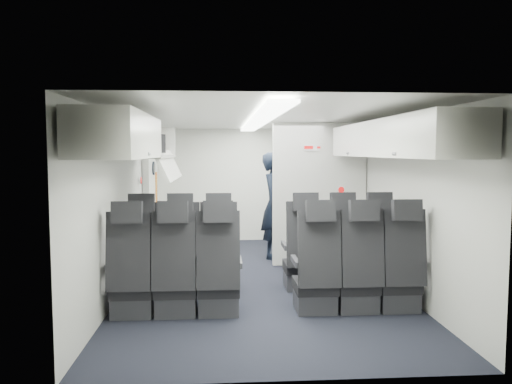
{
  "coord_description": "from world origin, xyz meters",
  "views": [
    {
      "loc": [
        -0.48,
        -6.59,
        1.72
      ],
      "look_at": [
        0.0,
        0.4,
        1.15
      ],
      "focal_mm": 35.0,
      "sensor_mm": 36.0,
      "label": 1
    }
  ],
  "objects": [
    {
      "name": "flight_attendant",
      "position": [
        0.37,
        1.37,
        0.85
      ],
      "size": [
        0.59,
        0.72,
        1.71
      ],
      "primitive_type": "imported",
      "rotation": [
        0.0,
        0.0,
        1.23
      ],
      "color": "black",
      "rests_on": "ground"
    },
    {
      "name": "overhead_bin_right_front",
      "position": [
        1.4,
        -0.25,
        1.86
      ],
      "size": [
        0.53,
        1.7,
        0.4
      ],
      "color": "white",
      "rests_on": "cabin_shell"
    },
    {
      "name": "galley_unit",
      "position": [
        0.95,
        2.72,
        0.95
      ],
      "size": [
        0.85,
        0.52,
        1.9
      ],
      "color": "#939399",
      "rests_on": "cabin_shell"
    },
    {
      "name": "overhead_bin_right_rear",
      "position": [
        1.4,
        -2.0,
        1.86
      ],
      "size": [
        0.53,
        1.8,
        0.4
      ],
      "color": "white",
      "rests_on": "cabin_shell"
    },
    {
      "name": "boarding_door",
      "position": [
        -1.64,
        1.55,
        0.95
      ],
      "size": [
        0.12,
        1.27,
        1.86
      ],
      "color": "silver",
      "rests_on": "cabin_shell"
    },
    {
      "name": "seat_row_mid",
      "position": [
        -0.0,
        -1.43,
        0.4
      ],
      "size": [
        3.33,
        0.56,
        1.24
      ],
      "color": "black",
      "rests_on": "cabin_shell"
    },
    {
      "name": "seat_row_front",
      "position": [
        -0.0,
        -0.53,
        0.4
      ],
      "size": [
        3.33,
        0.56,
        1.24
      ],
      "color": "black",
      "rests_on": "cabin_shell"
    },
    {
      "name": "cabin_shell",
      "position": [
        0.0,
        0.0,
        1.12
      ],
      "size": [
        3.41,
        6.01,
        2.16
      ],
      "color": "black",
      "rests_on": "ground"
    },
    {
      "name": "overhead_bin_left_front_open",
      "position": [
        -1.44,
        -0.25,
        1.74
      ],
      "size": [
        0.64,
        1.7,
        0.72
      ],
      "color": "#9E9E93",
      "rests_on": "cabin_shell"
    },
    {
      "name": "overhead_bin_left_rear",
      "position": [
        -1.4,
        -2.0,
        1.86
      ],
      "size": [
        0.53,
        1.8,
        0.4
      ],
      "color": "white",
      "rests_on": "cabin_shell"
    },
    {
      "name": "bulkhead_partition",
      "position": [
        0.98,
        0.8,
        1.08
      ],
      "size": [
        1.4,
        0.15,
        2.13
      ],
      "color": "silver",
      "rests_on": "cabin_shell"
    },
    {
      "name": "papers",
      "position": [
        0.56,
        1.32,
        1.08
      ],
      "size": [
        0.18,
        0.08,
        0.13
      ],
      "primitive_type": "cube",
      "rotation": [
        0.0,
        0.0,
        0.32
      ],
      "color": "white",
      "rests_on": "flight_attendant"
    },
    {
      "name": "carry_on_bag",
      "position": [
        -1.37,
        -0.58,
        1.81
      ],
      "size": [
        0.42,
        0.34,
        0.22
      ],
      "primitive_type": "cube",
      "rotation": [
        0.0,
        0.0,
        -0.23
      ],
      "color": "black",
      "rests_on": "overhead_bin_left_front_open"
    }
  ]
}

